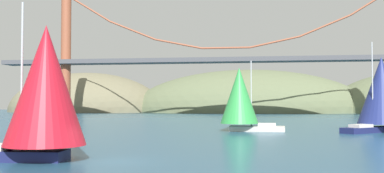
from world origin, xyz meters
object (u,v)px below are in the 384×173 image
(sailboat_green_sail, at_px, (240,97))
(sailboat_crimson_sail, at_px, (43,89))
(sailboat_navy_sail, at_px, (381,92))
(channel_buoy, at_px, (362,125))

(sailboat_green_sail, xyz_separation_m, sailboat_crimson_sail, (-10.78, -29.79, 0.22))
(sailboat_green_sail, bearing_deg, sailboat_crimson_sail, -109.89)
(sailboat_green_sail, height_order, sailboat_navy_sail, sailboat_navy_sail)
(sailboat_green_sail, height_order, channel_buoy, sailboat_green_sail)
(sailboat_crimson_sail, bearing_deg, sailboat_navy_sail, 48.37)
(sailboat_green_sail, bearing_deg, channel_buoy, 30.94)
(sailboat_navy_sail, relative_size, sailboat_crimson_sail, 1.10)
(sailboat_green_sail, xyz_separation_m, channel_buoy, (16.50, 9.89, -3.77))
(sailboat_navy_sail, bearing_deg, sailboat_crimson_sail, -131.63)
(sailboat_navy_sail, xyz_separation_m, channel_buoy, (-0.29, 8.66, -4.42))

